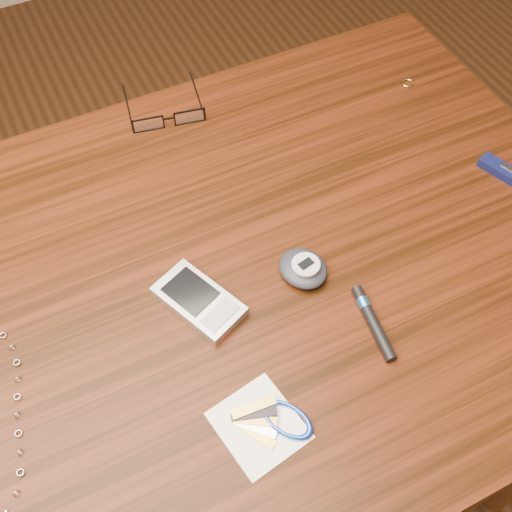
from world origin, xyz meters
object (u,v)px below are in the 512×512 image
object	(u,v)px
eyeglasses	(168,118)
pedometer	(303,268)
notepad_keys	(272,422)
pda_phone	(199,301)
desk	(229,317)

from	to	relation	value
eyeglasses	pedometer	xyz separation A→B (m)	(0.05, -0.32, 0.00)
pedometer	notepad_keys	bearing A→B (deg)	-128.10
eyeglasses	pda_phone	world-z (taller)	eyeglasses
pda_phone	notepad_keys	world-z (taller)	pda_phone
pedometer	notepad_keys	distance (m)	0.19
eyeglasses	notepad_keys	world-z (taller)	eyeglasses
desk	pedometer	bearing A→B (deg)	-24.60
eyeglasses	pedometer	bearing A→B (deg)	-81.15
eyeglasses	pda_phone	size ratio (longest dim) A/B	1.07
pda_phone	eyeglasses	bearing A→B (deg)	74.87
desk	eyeglasses	world-z (taller)	eyeglasses
eyeglasses	desk	bearing A→B (deg)	-97.39
pedometer	desk	bearing A→B (deg)	155.40
pda_phone	notepad_keys	size ratio (longest dim) A/B	1.10
desk	eyeglasses	size ratio (longest dim) A/B	7.81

